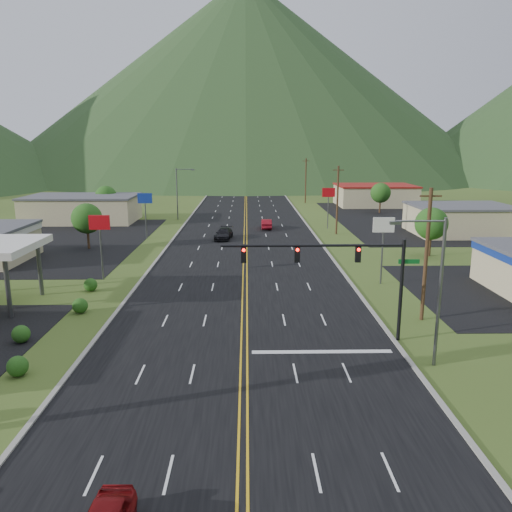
{
  "coord_description": "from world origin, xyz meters",
  "views": [
    {
      "loc": [
        0.21,
        -17.78,
        13.06
      ],
      "look_at": [
        0.92,
        20.3,
        4.5
      ],
      "focal_mm": 35.0,
      "sensor_mm": 36.0,
      "label": 1
    }
  ],
  "objects_px": {
    "streetlight_west": "(179,190)",
    "car_red_far": "(266,224)",
    "traffic_signal": "(342,264)",
    "car_dark_mid": "(224,234)",
    "streetlight_east": "(435,283)"
  },
  "relations": [
    {
      "from": "streetlight_west",
      "to": "car_red_far",
      "type": "relative_size",
      "value": 1.98
    },
    {
      "from": "traffic_signal",
      "to": "car_dark_mid",
      "type": "bearing_deg",
      "value": 104.37
    },
    {
      "from": "traffic_signal",
      "to": "car_red_far",
      "type": "height_order",
      "value": "traffic_signal"
    },
    {
      "from": "streetlight_east",
      "to": "streetlight_west",
      "type": "xyz_separation_m",
      "value": [
        -22.86,
        60.0,
        0.0
      ]
    },
    {
      "from": "streetlight_east",
      "to": "car_red_far",
      "type": "relative_size",
      "value": 1.98
    },
    {
      "from": "traffic_signal",
      "to": "streetlight_east",
      "type": "xyz_separation_m",
      "value": [
        4.7,
        -4.0,
        -0.15
      ]
    },
    {
      "from": "traffic_signal",
      "to": "car_red_far",
      "type": "bearing_deg",
      "value": 93.95
    },
    {
      "from": "car_dark_mid",
      "to": "car_red_far",
      "type": "relative_size",
      "value": 1.13
    },
    {
      "from": "car_dark_mid",
      "to": "streetlight_east",
      "type": "bearing_deg",
      "value": -63.74
    },
    {
      "from": "streetlight_east",
      "to": "streetlight_west",
      "type": "height_order",
      "value": "same"
    },
    {
      "from": "traffic_signal",
      "to": "car_dark_mid",
      "type": "height_order",
      "value": "traffic_signal"
    },
    {
      "from": "traffic_signal",
      "to": "car_red_far",
      "type": "xyz_separation_m",
      "value": [
        -3.17,
        45.97,
        -4.58
      ]
    },
    {
      "from": "streetlight_west",
      "to": "car_dark_mid",
      "type": "relative_size",
      "value": 1.74
    },
    {
      "from": "traffic_signal",
      "to": "streetlight_west",
      "type": "bearing_deg",
      "value": 107.97
    },
    {
      "from": "streetlight_west",
      "to": "car_dark_mid",
      "type": "height_order",
      "value": "streetlight_west"
    }
  ]
}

